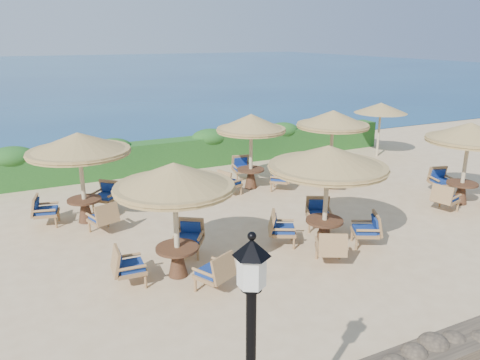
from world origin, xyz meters
TOP-DOWN VIEW (x-y plane):
  - ground at (0.00, 0.00)m, footprint 120.00×120.00m
  - sea at (0.00, 70.00)m, footprint 160.00×160.00m
  - hedge at (0.00, 7.20)m, footprint 18.00×0.90m
  - extra_parasol at (7.80, 5.20)m, footprint 2.30×2.30m
  - cafe_set_0 at (-3.84, -1.36)m, footprint 2.74×2.77m
  - cafe_set_1 at (0.08, -1.47)m, footprint 2.99×2.99m
  - cafe_set_2 at (5.91, -0.82)m, footprint 2.75×2.75m
  - cafe_set_3 at (-5.21, 2.88)m, footprint 2.88×2.88m
  - cafe_set_4 at (0.57, 3.60)m, footprint 2.73×2.65m
  - cafe_set_5 at (3.60, 3.05)m, footprint 2.63×2.71m

SIDE VIEW (x-z plane):
  - ground at x=0.00m, z-range 0.00..0.00m
  - sea at x=0.00m, z-range 0.00..0.00m
  - hedge at x=0.00m, z-range 0.00..1.20m
  - cafe_set_4 at x=0.57m, z-range 0.48..3.14m
  - cafe_set_2 at x=5.91m, z-range 0.54..3.19m
  - cafe_set_1 at x=0.08m, z-range 0.54..3.20m
  - cafe_set_0 at x=-3.84m, z-range 0.54..3.20m
  - cafe_set_3 at x=-5.21m, z-range 0.60..3.25m
  - cafe_set_5 at x=3.60m, z-range 0.65..3.30m
  - extra_parasol at x=7.80m, z-range 0.97..3.37m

